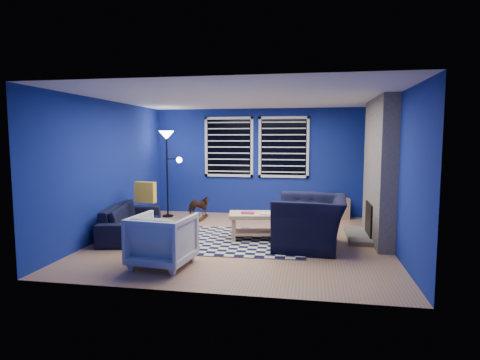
% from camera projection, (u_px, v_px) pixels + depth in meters
% --- Properties ---
extents(floor, '(5.00, 5.00, 0.00)m').
position_uv_depth(floor, '(242.00, 240.00, 7.15)').
color(floor, tan).
rests_on(floor, ground).
extents(ceiling, '(5.00, 5.00, 0.00)m').
position_uv_depth(ceiling, '(242.00, 98.00, 6.89)').
color(ceiling, white).
rests_on(ceiling, wall_back).
extents(wall_back, '(5.00, 0.00, 5.00)m').
position_uv_depth(wall_back, '(260.00, 162.00, 9.47)').
color(wall_back, navy).
rests_on(wall_back, floor).
extents(wall_left, '(0.00, 5.00, 5.00)m').
position_uv_depth(wall_left, '(110.00, 168.00, 7.45)').
color(wall_left, navy).
rests_on(wall_left, floor).
extents(wall_right, '(0.00, 5.00, 5.00)m').
position_uv_depth(wall_right, '(392.00, 172.00, 6.58)').
color(wall_right, navy).
rests_on(wall_right, floor).
extents(fireplace, '(0.65, 2.00, 2.50)m').
position_uv_depth(fireplace, '(378.00, 173.00, 7.10)').
color(fireplace, gray).
rests_on(fireplace, floor).
extents(window_left, '(1.17, 0.06, 1.42)m').
position_uv_depth(window_left, '(229.00, 147.00, 9.52)').
color(window_left, black).
rests_on(window_left, wall_back).
extents(window_right, '(1.17, 0.06, 1.42)m').
position_uv_depth(window_right, '(284.00, 147.00, 9.30)').
color(window_right, black).
rests_on(window_right, wall_back).
extents(tv, '(0.07, 1.00, 0.58)m').
position_uv_depth(tv, '(371.00, 157.00, 8.54)').
color(tv, black).
rests_on(tv, wall_right).
extents(rug, '(2.57, 2.09, 0.02)m').
position_uv_depth(rug, '(233.00, 240.00, 7.09)').
color(rug, black).
rests_on(rug, floor).
extents(sofa, '(2.10, 1.18, 0.58)m').
position_uv_depth(sofa, '(131.00, 220.00, 7.45)').
color(sofa, black).
rests_on(sofa, floor).
extents(armchair_big, '(1.38, 1.22, 0.85)m').
position_uv_depth(armchair_big, '(310.00, 222.00, 6.64)').
color(armchair_big, black).
rests_on(armchair_big, floor).
extents(armchair_bent, '(0.89, 0.91, 0.75)m').
position_uv_depth(armchair_bent, '(163.00, 240.00, 5.68)').
color(armchair_bent, gray).
rests_on(armchair_bent, floor).
extents(rocking_horse, '(0.32, 0.57, 0.45)m').
position_uv_depth(rocking_horse, '(199.00, 206.00, 8.95)').
color(rocking_horse, '#432B15').
rests_on(rocking_horse, floor).
extents(coffee_table, '(1.09, 0.74, 0.50)m').
position_uv_depth(coffee_table, '(257.00, 220.00, 7.16)').
color(coffee_table, '#DBAD7B').
rests_on(coffee_table, rug).
extents(cabinet, '(0.65, 0.52, 0.56)m').
position_uv_depth(cabinet, '(335.00, 208.00, 9.03)').
color(cabinet, '#DBAD7B').
rests_on(cabinet, floor).
extents(floor_lamp, '(0.54, 0.33, 1.97)m').
position_uv_depth(floor_lamp, '(168.00, 147.00, 9.11)').
color(floor_lamp, black).
rests_on(floor_lamp, floor).
extents(throw_pillow, '(0.43, 0.19, 0.40)m').
position_uv_depth(throw_pillow, '(145.00, 192.00, 7.69)').
color(throw_pillow, gold).
rests_on(throw_pillow, sofa).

